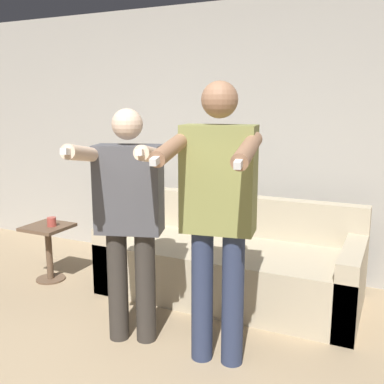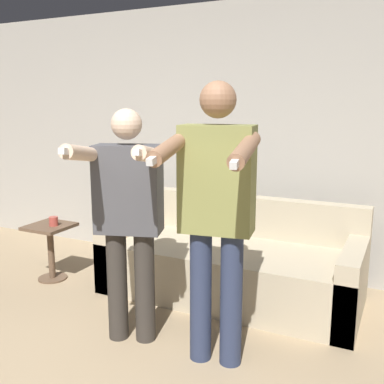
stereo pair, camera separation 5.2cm
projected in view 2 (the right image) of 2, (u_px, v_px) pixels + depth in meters
name	position (u px, v px, depth m)	size (l,w,h in m)	color
wall_back	(219.00, 139.00, 4.50)	(10.00, 0.05, 2.60)	#B7B2A8
couch	(231.00, 264.00, 3.90)	(2.18, 0.94, 0.81)	beige
person_left	(128.00, 211.00, 3.01)	(0.64, 0.77, 1.62)	#38332D
person_right	(216.00, 207.00, 2.72)	(0.58, 0.73, 1.78)	#2D3856
cat	(228.00, 186.00, 4.18)	(0.51, 0.15, 0.19)	#B7AD9E
side_table	(50.00, 241.00, 4.22)	(0.39, 0.39, 0.53)	brown
cup	(54.00, 221.00, 4.16)	(0.08, 0.08, 0.08)	#B7473D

